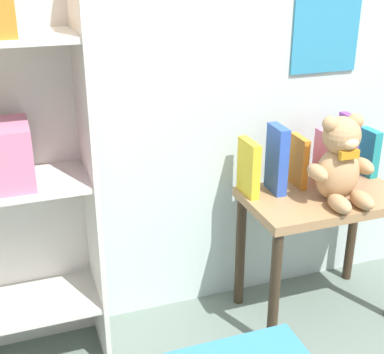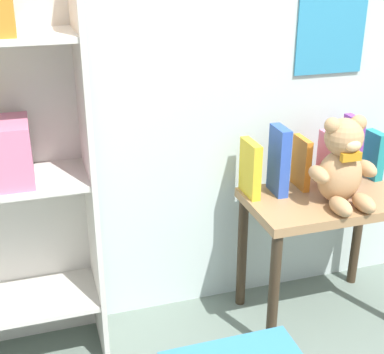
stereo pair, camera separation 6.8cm
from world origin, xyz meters
name	(u,v)px [view 1 (the left image)]	position (x,y,z in m)	size (l,w,h in m)	color
display_table	(322,216)	(0.34, 1.13, 0.44)	(0.61, 0.36, 0.53)	#9E754C
teddy_bear	(340,163)	(0.35, 1.07, 0.68)	(0.25, 0.23, 0.33)	tan
book_standing_yellow	(249,168)	(0.06, 1.24, 0.64)	(0.03, 0.14, 0.21)	gold
book_standing_blue	(277,159)	(0.17, 1.22, 0.66)	(0.04, 0.12, 0.26)	#2D51B7
book_standing_orange	(298,161)	(0.28, 1.24, 0.63)	(0.03, 0.12, 0.20)	orange
book_standing_pink	(324,157)	(0.39, 1.23, 0.64)	(0.04, 0.11, 0.21)	#D17093
book_standing_purple	(347,147)	(0.50, 1.24, 0.67)	(0.03, 0.11, 0.27)	purple
book_standing_teal	(369,152)	(0.61, 1.24, 0.63)	(0.04, 0.10, 0.19)	teal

